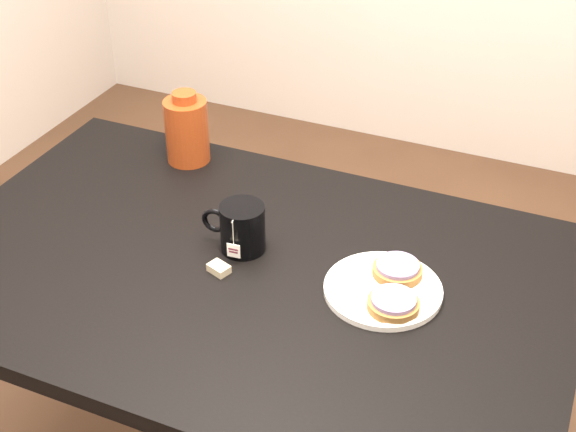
{
  "coord_description": "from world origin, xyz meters",
  "views": [
    {
      "loc": [
        0.63,
        -1.22,
        1.81
      ],
      "look_at": [
        0.05,
        0.13,
        0.81
      ],
      "focal_mm": 50.0,
      "sensor_mm": 36.0,
      "label": 1
    }
  ],
  "objects": [
    {
      "name": "mug",
      "position": [
        -0.03,
        0.06,
        0.81
      ],
      "size": [
        0.15,
        0.11,
        0.11
      ],
      "rotation": [
        0.0,
        0.0,
        0.08
      ],
      "color": "black",
      "rests_on": "table"
    },
    {
      "name": "bagel_back",
      "position": [
        0.31,
        0.09,
        0.78
      ],
      "size": [
        0.13,
        0.13,
        0.03
      ],
      "color": "brown",
      "rests_on": "plate"
    },
    {
      "name": "teabag_pouch",
      "position": [
        -0.04,
        -0.04,
        0.76
      ],
      "size": [
        0.05,
        0.05,
        0.02
      ],
      "primitive_type": "cube",
      "rotation": [
        0.0,
        0.0,
        -0.34
      ],
      "color": "#C6B793",
      "rests_on": "table"
    },
    {
      "name": "table",
      "position": [
        0.0,
        0.0,
        0.67
      ],
      "size": [
        1.4,
        0.9,
        0.75
      ],
      "color": "black",
      "rests_on": "ground_plane"
    },
    {
      "name": "bagel_front",
      "position": [
        0.34,
        -0.02,
        0.78
      ],
      "size": [
        0.11,
        0.11,
        0.03
      ],
      "color": "brown",
      "rests_on": "plate"
    },
    {
      "name": "bagel_package",
      "position": [
        -0.33,
        0.35,
        0.84
      ],
      "size": [
        0.11,
        0.11,
        0.19
      ],
      "rotation": [
        0.0,
        0.0,
        0.01
      ],
      "color": "#65210D",
      "rests_on": "table"
    },
    {
      "name": "plate",
      "position": [
        0.3,
        0.03,
        0.76
      ],
      "size": [
        0.24,
        0.24,
        0.02
      ],
      "color": "white",
      "rests_on": "table"
    }
  ]
}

